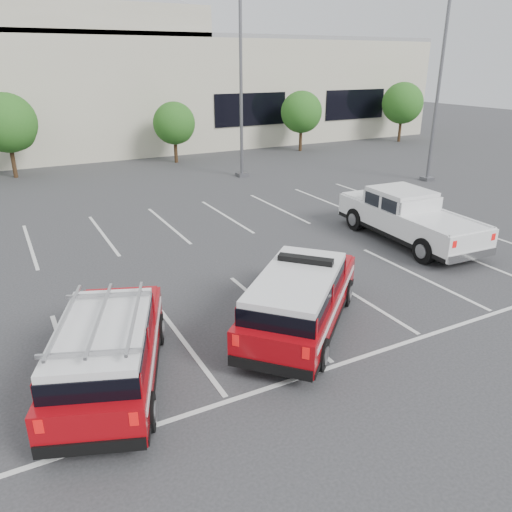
% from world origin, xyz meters
% --- Properties ---
extents(ground, '(120.00, 120.00, 0.00)m').
position_xyz_m(ground, '(0.00, 0.00, 0.00)').
color(ground, '#2E2E31').
rests_on(ground, ground).
extents(stall_markings, '(23.00, 15.00, 0.01)m').
position_xyz_m(stall_markings, '(0.00, 4.50, 0.01)').
color(stall_markings, silver).
rests_on(stall_markings, ground).
extents(convention_building, '(60.00, 16.99, 13.20)m').
position_xyz_m(convention_building, '(0.18, 31.86, 4.72)').
color(convention_building, beige).
rests_on(convention_building, ground).
extents(tree_mid_left, '(3.37, 3.37, 4.85)m').
position_xyz_m(tree_mid_left, '(-4.91, 22.05, 3.04)').
color(tree_mid_left, '#3F2B19').
rests_on(tree_mid_left, ground).
extents(tree_mid_right, '(2.77, 2.77, 3.99)m').
position_xyz_m(tree_mid_right, '(5.09, 22.05, 2.50)').
color(tree_mid_right, '#3F2B19').
rests_on(tree_mid_right, ground).
extents(tree_right, '(3.07, 3.07, 4.42)m').
position_xyz_m(tree_right, '(15.09, 22.05, 2.77)').
color(tree_right, '#3F2B19').
rests_on(tree_right, ground).
extents(tree_far_right, '(3.37, 3.37, 4.85)m').
position_xyz_m(tree_far_right, '(25.09, 22.05, 3.04)').
color(tree_far_right, '#3F2B19').
rests_on(tree_far_right, ground).
extents(light_pole_mid, '(0.90, 0.60, 10.24)m').
position_xyz_m(light_pole_mid, '(7.00, 16.00, 5.19)').
color(light_pole_mid, '#59595E').
rests_on(light_pole_mid, ground).
extents(light_pole_right, '(0.90, 0.60, 10.24)m').
position_xyz_m(light_pole_right, '(16.00, 10.00, 5.19)').
color(light_pole_right, '#59595E').
rests_on(light_pole_right, ground).
extents(fire_chief_suv, '(5.15, 4.98, 1.85)m').
position_xyz_m(fire_chief_suv, '(0.15, -1.05, 0.76)').
color(fire_chief_suv, maroon).
rests_on(fire_chief_suv, ground).
extents(white_pickup, '(2.48, 6.33, 1.91)m').
position_xyz_m(white_pickup, '(7.47, 2.78, 0.76)').
color(white_pickup, silver).
rests_on(white_pickup, ground).
extents(ladder_suv, '(3.49, 5.19, 1.90)m').
position_xyz_m(ladder_suv, '(-4.67, -1.22, 0.76)').
color(ladder_suv, maroon).
rests_on(ladder_suv, ground).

